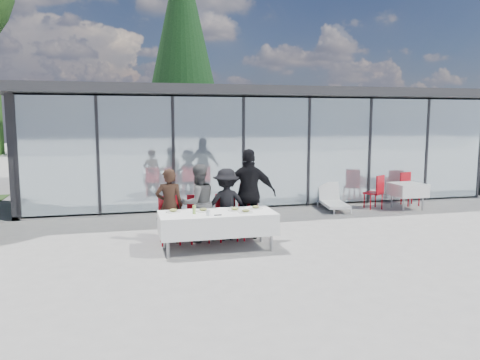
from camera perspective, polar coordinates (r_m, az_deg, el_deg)
name	(u,v)px	position (r m, az deg, el deg)	size (l,w,h in m)	color
ground	(243,251)	(9.22, 0.38, -8.69)	(90.00, 90.00, 0.00)	gray
pavilion	(241,130)	(17.26, 0.14, 6.09)	(14.80, 8.80, 3.44)	gray
treeline	(126,124)	(36.58, -13.72, 6.70)	(62.50, 2.00, 4.40)	#1A3C13
dining_table	(217,223)	(9.21, -2.78, -5.25)	(2.26, 0.96, 0.75)	white
diner_a	(169,206)	(9.77, -8.60, -3.15)	(0.57, 0.57, 1.56)	#332016
diner_chair_a	(170,217)	(9.82, -8.58, -4.52)	(0.44, 0.44, 0.97)	#B90C17
diner_b	(198,203)	(9.83, -5.12, -2.81)	(0.79, 0.79, 1.63)	#505050
diner_chair_b	(198,216)	(9.89, -5.11, -4.38)	(0.44, 0.44, 0.97)	#B90C17
diner_c	(226,204)	(9.95, -1.66, -2.96)	(0.99, 0.99, 1.53)	black
diner_chair_c	(226,214)	(10.00, -1.66, -4.23)	(0.44, 0.44, 0.97)	#B90C17
diner_d	(250,194)	(10.03, 1.17, -1.70)	(1.13, 1.13, 1.93)	black
diner_chair_d	(249,213)	(10.12, 1.15, -4.09)	(0.44, 0.44, 0.97)	#B90C17
plate_a	(173,211)	(9.26, -8.15, -3.76)	(0.29, 0.29, 0.07)	white
plate_b	(203,210)	(9.28, -4.51, -3.68)	(0.29, 0.29, 0.07)	white
plate_c	(235,209)	(9.33, -0.62, -3.60)	(0.29, 0.29, 0.07)	white
plate_d	(256,208)	(9.51, 1.92, -3.39)	(0.29, 0.29, 0.07)	white
plate_extra	(246,211)	(9.13, 0.71, -3.84)	(0.29, 0.29, 0.07)	white
juice_bottle	(194,210)	(9.04, -5.61, -3.62)	(0.06, 0.06, 0.16)	#8CB84C
drinking_glasses	(208,213)	(8.85, -3.91, -4.05)	(0.07, 0.07, 0.10)	silver
folded_eyeglasses	(218,215)	(8.88, -2.71, -4.29)	(0.14, 0.03, 0.01)	black
spare_table_right	(407,190)	(14.15, 19.74, -1.13)	(0.86, 0.86, 0.74)	white
spare_chair_a	(408,187)	(14.86, 19.81, -0.81)	(0.55, 0.55, 0.97)	#B90C17
spare_chair_b	(376,190)	(13.89, 16.29, -1.22)	(0.61, 0.61, 0.97)	#B90C17
lounger	(332,200)	(13.62, 11.18, -2.42)	(0.81, 1.41, 0.72)	white
conifer_tree	(183,42)	(22.01, -7.02, 16.37)	(4.00, 4.00, 10.50)	#382316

